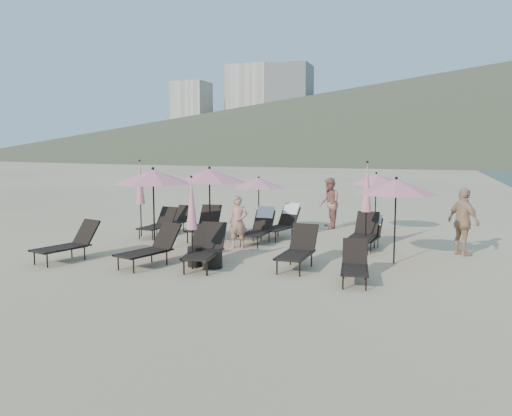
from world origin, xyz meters
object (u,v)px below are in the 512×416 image
(umbrella_closed_1, at_px, (367,188))
(lounger_12, at_px, (283,222))
(umbrella_closed_0, at_px, (192,204))
(lounger_3, at_px, (206,248))
(lounger_1, at_px, (151,247))
(umbrella_open_3, at_px, (259,183))
(beachgoer_a, at_px, (238,222))
(lounger_9, at_px, (259,226))
(lounger_6, at_px, (159,223))
(umbrella_open_4, at_px, (376,179))
(lounger_10, at_px, (369,233))
(lounger_5, at_px, (355,264))
(lounger_11, at_px, (363,233))
(side_table_1, at_px, (215,260))
(lounger_8, at_px, (205,224))
(beachgoer_c, at_px, (463,222))
(lounger_2, at_px, (201,249))
(umbrella_open_1, at_px, (209,176))
(lounger_0, at_px, (69,243))
(lounger_7, at_px, (174,220))
(umbrella_open_0, at_px, (153,177))
(umbrella_open_2, at_px, (396,187))
(lounger_4, at_px, (298,249))
(beachgoer_b, at_px, (329,203))
(side_table_0, at_px, (195,257))
(umbrella_closed_2, at_px, (140,183))

(umbrella_closed_1, bearing_deg, lounger_12, 159.77)
(umbrella_closed_0, bearing_deg, lounger_3, 54.18)
(lounger_1, relative_size, umbrella_open_3, 0.92)
(umbrella_closed_0, xyz_separation_m, beachgoer_a, (0.05, 2.87, -0.81))
(lounger_9, relative_size, umbrella_open_3, 0.87)
(lounger_1, height_order, lounger_6, lounger_1)
(lounger_12, height_order, umbrella_open_4, umbrella_open_4)
(lounger_10, distance_m, umbrella_closed_0, 5.76)
(lounger_5, height_order, lounger_11, lounger_11)
(umbrella_open_3, relative_size, side_table_1, 4.77)
(lounger_8, xyz_separation_m, umbrella_open_4, (5.12, 2.98, 1.42))
(umbrella_closed_1, bearing_deg, beachgoer_c, 0.28)
(lounger_1, relative_size, lounger_11, 1.02)
(umbrella_open_3, distance_m, umbrella_closed_1, 4.11)
(lounger_2, height_order, lounger_12, lounger_12)
(lounger_2, height_order, umbrella_open_1, umbrella_open_1)
(umbrella_open_4, height_order, beachgoer_a, umbrella_open_4)
(umbrella_open_1, bearing_deg, lounger_0, -128.64)
(lounger_0, distance_m, umbrella_open_4, 10.15)
(lounger_7, distance_m, umbrella_open_0, 3.94)
(lounger_10, height_order, side_table_1, lounger_10)
(umbrella_open_2, distance_m, umbrella_closed_1, 1.92)
(lounger_1, bearing_deg, lounger_5, 17.10)
(umbrella_open_0, xyz_separation_m, beachgoer_a, (2.08, 1.27, -1.36))
(lounger_5, distance_m, lounger_6, 8.09)
(lounger_4, xyz_separation_m, beachgoer_b, (-0.58, 6.57, 0.48))
(umbrella_open_4, height_order, side_table_0, umbrella_open_4)
(umbrella_open_3, height_order, beachgoer_a, umbrella_open_3)
(umbrella_open_1, relative_size, umbrella_open_3, 1.20)
(lounger_5, bearing_deg, umbrella_closed_2, 147.02)
(lounger_7, bearing_deg, lounger_12, 12.40)
(side_table_0, height_order, beachgoer_b, beachgoer_b)
(lounger_7, distance_m, umbrella_closed_2, 1.96)
(lounger_3, bearing_deg, lounger_1, -175.50)
(lounger_7, height_order, side_table_0, lounger_7)
(lounger_8, xyz_separation_m, lounger_10, (5.26, 0.33, -0.04))
(lounger_1, bearing_deg, lounger_8, 111.05)
(umbrella_open_4, bearing_deg, lounger_4, -101.22)
(umbrella_closed_1, height_order, beachgoer_c, umbrella_closed_1)
(lounger_4, distance_m, lounger_7, 6.88)
(lounger_9, relative_size, lounger_11, 0.96)
(lounger_5, height_order, umbrella_open_2, umbrella_open_2)
(lounger_7, height_order, beachgoer_a, beachgoer_a)
(lounger_9, relative_size, umbrella_closed_0, 0.77)
(side_table_1, bearing_deg, side_table_0, 179.56)
(umbrella_open_4, xyz_separation_m, umbrella_closed_0, (-3.56, -6.91, -0.32))
(lounger_3, height_order, umbrella_open_3, umbrella_open_3)
(lounger_0, bearing_deg, lounger_4, 26.17)
(lounger_4, xyz_separation_m, umbrella_open_1, (-3.32, 1.99, 1.66))
(umbrella_closed_1, bearing_deg, lounger_1, -140.02)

